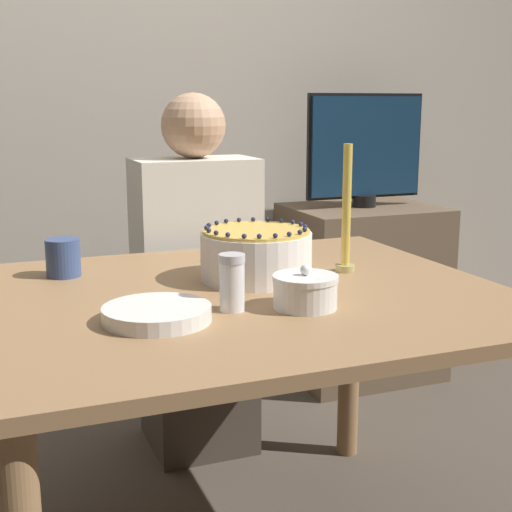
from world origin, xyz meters
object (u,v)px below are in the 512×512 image
Objects in this scene: cake at (256,254)px; person_man_blue_shirt at (197,298)px; tv_monitor at (365,149)px; candle at (346,219)px; sugar_bowl at (305,291)px; sugar_shaker at (232,282)px.

person_man_blue_shirt reaches higher than cake.
tv_monitor is at bearing -155.88° from person_man_blue_shirt.
cake is 0.26m from candle.
tv_monitor reaches higher than sugar_bowl.
person_man_blue_shirt is 2.28× the size of tv_monitor.
person_man_blue_shirt reaches higher than sugar_shaker.
cake is 0.84× the size of candle.
cake is at bearing 91.00° from sugar_bowl.
sugar_shaker is (-0.15, 0.04, 0.03)m from sugar_bowl.
candle is at bearing 47.97° from sugar_bowl.
cake is 0.23× the size of person_man_blue_shirt.
person_man_blue_shirt is at bearing 109.41° from candle.
tv_monitor is at bearing 55.50° from sugar_bowl.
candle is 0.63× the size of tv_monitor.
candle is at bearing -1.76° from cake.
person_man_blue_shirt is (0.02, 0.90, -0.25)m from sugar_bowl.
person_man_blue_shirt is at bearing 87.47° from cake.
cake is at bearing -131.42° from tv_monitor.
sugar_shaker is 0.10× the size of person_man_blue_shirt.
sugar_bowl is at bearing -14.20° from sugar_shaker.
person_man_blue_shirt is (0.18, 0.86, -0.28)m from sugar_shaker.
candle is 0.76m from person_man_blue_shirt.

